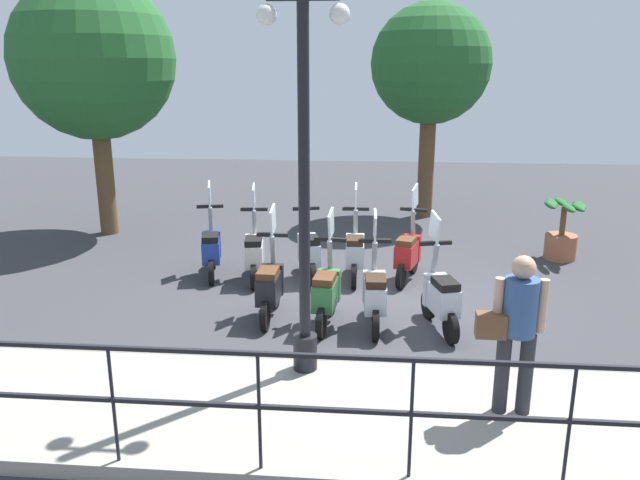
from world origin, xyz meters
The scene contains 17 objects.
ground_plane centered at (0.00, 0.00, 0.00)m, with size 28.00×28.00×0.00m, color #38383D.
promenade_walkway centered at (-3.15, 0.00, 0.07)m, with size 2.20×20.00×0.15m.
fence_railing centered at (-4.20, 0.00, 0.89)m, with size 0.04×16.03×1.07m.
lamp_post_near centered at (-2.40, 0.44, 2.02)m, with size 0.26×0.90×4.23m.
pedestrian_with_bag centered at (-3.12, -1.63, 1.08)m, with size 0.33×0.65×1.59m.
tree_large centered at (3.54, 5.21, 3.49)m, with size 3.15×3.15×5.09m.
tree_distant centered at (5.64, -1.46, 3.38)m, with size 2.62×2.62×4.73m.
potted_palm centered at (2.50, -3.67, 0.45)m, with size 1.06×0.66×1.05m.
scooter_near_0 centered at (-0.89, -1.18, 0.48)m, with size 1.21×0.53×1.54m.
scooter_near_1 centered at (-0.86, -0.32, 0.48)m, with size 1.23×0.44×1.54m.
scooter_near_2 centered at (-0.84, 0.32, 0.48)m, with size 1.23×0.44×1.54m.
scooter_near_3 centered at (-0.68, 1.11, 0.48)m, with size 1.23×0.44×1.54m.
scooter_far_0 centered at (1.06, -0.85, 0.48)m, with size 1.20×0.54×1.54m.
scooter_far_1 centered at (1.03, 0.00, 0.48)m, with size 1.23×0.44×1.54m.
scooter_far_2 centered at (0.99, 0.75, 0.48)m, with size 1.21×0.52×1.54m.
scooter_far_3 centered at (0.85, 1.62, 0.48)m, with size 1.23×0.45×1.54m.
scooter_far_4 centered at (1.01, 2.37, 0.48)m, with size 1.22×0.50×1.54m.
Camera 1 is at (-8.65, -0.27, 3.42)m, focal length 35.00 mm.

